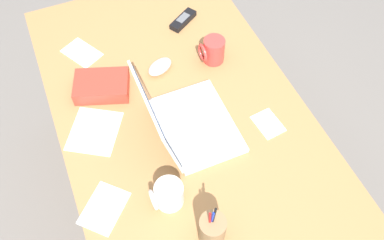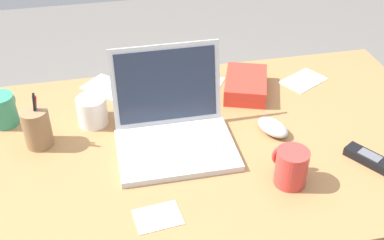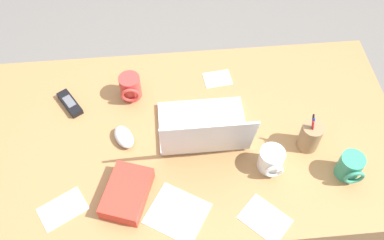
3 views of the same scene
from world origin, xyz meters
TOP-DOWN VIEW (x-y plane):
  - desk at (0.00, 0.00)m, footprint 1.55×0.85m
  - laptop at (-0.04, 0.02)m, footprint 0.32×0.29m
  - computer_mouse at (0.25, -0.00)m, footprint 0.10×0.12m
  - coffee_mug_white at (-0.26, 0.16)m, footprint 0.09×0.10m
  - coffee_mug_tall at (0.22, -0.21)m, footprint 0.08×0.09m
  - coffee_mug_spare at (-0.52, 0.21)m, footprint 0.08×0.09m
  - cordless_phone at (0.46, -0.18)m, footprint 0.11×0.14m
  - pen_holder at (-0.41, 0.08)m, footprint 0.08×0.08m
  - snack_bag at (0.24, 0.23)m, footprint 0.19×0.23m
  - paper_note_near_laptop at (0.08, 0.30)m, footprint 0.24×0.23m
  - paper_note_left at (0.45, 0.25)m, footprint 0.18×0.16m
  - paper_note_right at (-0.20, 0.35)m, footprint 0.18×0.18m
  - paper_note_front at (-0.13, -0.26)m, footprint 0.12×0.09m

SIDE VIEW (x-z plane):
  - desk at x=0.00m, z-range 0.00..0.76m
  - paper_note_near_laptop at x=0.08m, z-range 0.76..0.76m
  - paper_note_left at x=0.45m, z-range 0.76..0.76m
  - paper_note_right at x=-0.20m, z-range 0.76..0.76m
  - paper_note_front at x=-0.13m, z-range 0.76..0.76m
  - cordless_phone at x=0.46m, z-range 0.76..0.78m
  - computer_mouse at x=0.25m, z-range 0.76..0.80m
  - snack_bag at x=0.24m, z-range 0.76..0.81m
  - coffee_mug_white at x=-0.26m, z-range 0.76..0.84m
  - coffee_mug_spare at x=-0.52m, z-range 0.76..0.85m
  - coffee_mug_tall at x=0.22m, z-range 0.76..0.86m
  - laptop at x=-0.04m, z-range 0.68..0.93m
  - pen_holder at x=-0.41m, z-range 0.73..0.90m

